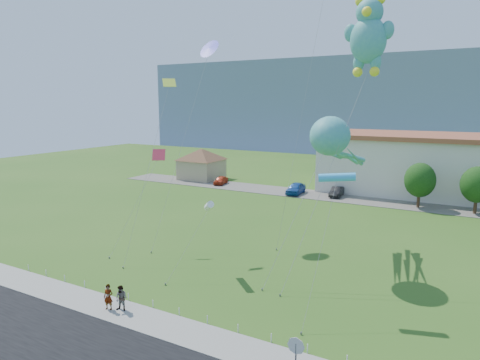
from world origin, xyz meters
The scene contains 21 objects.
ground centered at (0.00, 0.00, 0.00)m, with size 160.00×160.00×0.00m, color #2F5919.
sidewalk centered at (0.00, -2.75, 0.05)m, with size 80.00×2.50×0.10m, color gray.
parking_strip centered at (0.00, 35.00, 0.03)m, with size 70.00×6.00×0.06m, color #59544C.
hill_ridge centered at (0.00, 120.00, 12.50)m, with size 160.00×50.00×25.00m, color slate.
pavilion centered at (-24.00, 38.00, 3.02)m, with size 9.20×9.20×5.00m.
stop_sign centered at (9.50, -4.21, 1.87)m, with size 0.80×0.07×2.50m.
rope_fence centered at (0.00, -1.30, 0.25)m, with size 26.05×0.05×0.50m.
tree_near centered at (10.00, 34.00, 3.39)m, with size 3.60×3.60×5.47m.
tree_mid centered at (16.00, 34.00, 3.39)m, with size 3.60×3.60×5.47m.
pedestrian_left centered at (-3.05, -2.91, 0.89)m, with size 0.57×0.38×1.58m, color gray.
pedestrian_right centered at (-2.26, -2.65, 0.88)m, with size 0.76×0.59×1.56m, color gray.
parked_car_red centered at (-18.63, 35.30, 0.67)m, with size 1.44×3.59×1.22m, color #B53216.
parked_car_blue centered at (-5.81, 34.22, 0.83)m, with size 1.81×4.50×1.53m, color #1B4B97.
parked_car_black centered at (-0.35, 35.33, 0.70)m, with size 1.35×3.86×1.27m, color black.
octopus_kite centered at (6.02, 11.90, 9.34)m, with size 3.72×13.09×11.46m.
teddy_bear_kite centered at (8.00, 12.72, 17.32)m, with size 4.63×10.01×20.01m.
small_kite_blue centered at (-7.54, 15.21, 17.08)m, with size 1.80×10.00×18.21m.
small_kite_yellow centered at (-8.11, 9.11, 12.30)m, with size 1.78×8.30×14.58m.
small_kite_cyan centered at (8.30, 5.06, 7.89)m, with size 0.50×6.11×8.39m.
small_kite_white centered at (-1.16, 5.31, 4.97)m, with size 1.56×4.85×5.44m.
small_kite_pink centered at (-8.59, 8.16, 7.20)m, with size 1.90×5.83×8.42m.
Camera 1 is at (15.56, -20.08, 12.37)m, focal length 32.00 mm.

